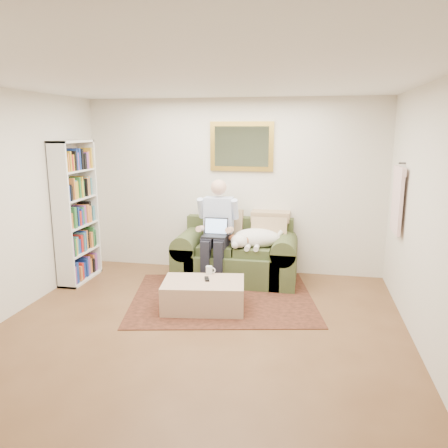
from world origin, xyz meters
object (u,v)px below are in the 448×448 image
(ottoman, at_px, (204,295))
(bookshelf, at_px, (76,212))
(seated_man, at_px, (216,233))
(coffee_mug, at_px, (209,270))
(sofa, at_px, (236,260))
(sleeping_dog, at_px, (257,238))
(laptop, at_px, (215,231))

(ottoman, height_order, bookshelf, bookshelf)
(seated_man, relative_size, bookshelf, 0.73)
(bookshelf, bearing_deg, seated_man, 7.80)
(seated_man, relative_size, ottoman, 1.50)
(coffee_mug, bearing_deg, ottoman, -91.39)
(sofa, bearing_deg, ottoman, -100.69)
(coffee_mug, bearing_deg, seated_man, 94.41)
(sleeping_dog, relative_size, ottoman, 0.73)
(laptop, height_order, bookshelf, bookshelf)
(laptop, height_order, sleeping_dog, laptop)
(sofa, bearing_deg, seated_man, -148.55)
(seated_man, height_order, sleeping_dog, seated_man)
(laptop, relative_size, bookshelf, 0.17)
(laptop, bearing_deg, seated_man, 90.00)
(coffee_mug, bearing_deg, bookshelf, 168.26)
(sofa, xyz_separation_m, coffee_mug, (-0.21, -0.85, 0.11))
(laptop, xyz_separation_m, bookshelf, (-1.97, -0.20, 0.24))
(coffee_mug, bearing_deg, sleeping_dog, 55.87)
(laptop, xyz_separation_m, ottoman, (0.05, -0.90, -0.59))
(sofa, relative_size, coffee_mug, 17.30)
(seated_man, relative_size, coffee_mug, 14.55)
(ottoman, bearing_deg, laptop, 92.95)
(sleeping_dog, relative_size, bookshelf, 0.36)
(sofa, height_order, bookshelf, bookshelf)
(seated_man, bearing_deg, ottoman, -87.25)
(coffee_mug, distance_m, bookshelf, 2.15)
(seated_man, relative_size, sleeping_dog, 2.04)
(sofa, distance_m, ottoman, 1.15)
(seated_man, distance_m, bookshelf, 2.01)
(sofa, relative_size, ottoman, 1.78)
(seated_man, height_order, coffee_mug, seated_man)
(sofa, relative_size, laptop, 5.15)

